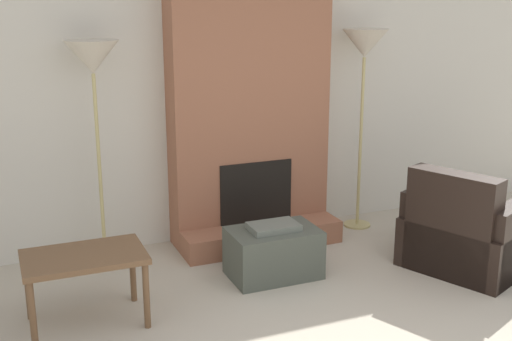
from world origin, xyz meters
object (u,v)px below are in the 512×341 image
(floor_lamp_right, at_px, (365,51))
(side_table, at_px, (84,263))
(armchair, at_px, (466,235))
(floor_lamp_left, at_px, (93,66))
(ottoman, at_px, (273,252))

(floor_lamp_right, bearing_deg, side_table, -160.23)
(armchair, distance_m, floor_lamp_left, 3.29)
(floor_lamp_left, distance_m, floor_lamp_right, 2.45)
(side_table, distance_m, floor_lamp_right, 3.16)
(ottoman, relative_size, side_table, 0.87)
(armchair, distance_m, floor_lamp_right, 1.88)
(side_table, relative_size, floor_lamp_right, 0.43)
(floor_lamp_left, bearing_deg, floor_lamp_right, 0.00)
(side_table, distance_m, floor_lamp_left, 1.58)
(floor_lamp_left, height_order, floor_lamp_right, floor_lamp_right)
(ottoman, distance_m, floor_lamp_left, 2.03)
(ottoman, bearing_deg, side_table, -171.53)
(armchair, height_order, floor_lamp_left, floor_lamp_left)
(side_table, height_order, floor_lamp_left, floor_lamp_left)
(side_table, xyz_separation_m, floor_lamp_right, (2.73, 0.98, 1.25))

